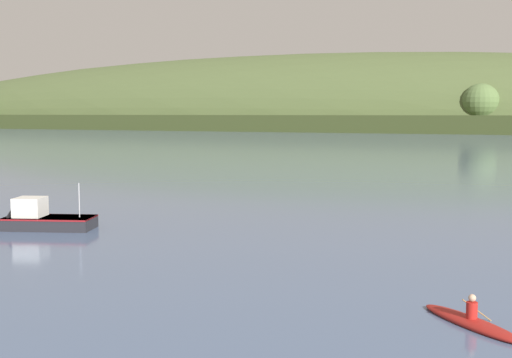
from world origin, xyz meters
TOP-DOWN VIEW (x-y plane):
  - far_shoreline_hill at (-52.87, 245.11)m, footprint 558.94×122.97m
  - fishing_boat_moored at (-3.98, 24.02)m, footprint 5.28×3.18m
  - canoe_with_paddler at (17.95, 14.92)m, footprint 3.30×3.35m

SIDE VIEW (x-z plane):
  - canoe_with_paddler at x=17.95m, z-range -0.41..0.61m
  - far_shoreline_hill at x=-52.87m, z-range -28.37..28.85m
  - fishing_boat_moored at x=-3.98m, z-range -1.25..1.93m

